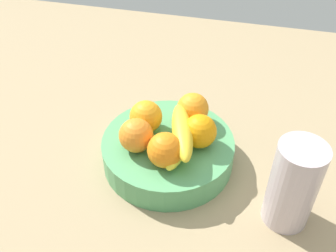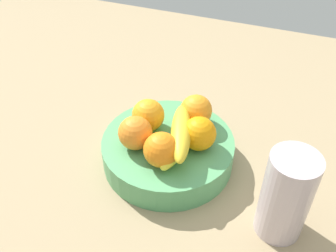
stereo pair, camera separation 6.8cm
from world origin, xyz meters
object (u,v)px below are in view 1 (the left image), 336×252
(thermos_tumbler, at_px, (293,185))
(orange_back_right, at_px, (193,109))
(banana_bunch, at_px, (182,136))
(orange_center, at_px, (165,150))
(orange_back_left, at_px, (200,131))
(orange_front_left, at_px, (146,117))
(orange_front_right, at_px, (136,135))
(fruit_bowl, at_px, (168,151))

(thermos_tumbler, bearing_deg, orange_back_right, -37.55)
(orange_back_right, relative_size, banana_bunch, 0.39)
(orange_center, height_order, orange_back_right, same)
(orange_center, relative_size, orange_back_left, 1.00)
(orange_center, distance_m, banana_bunch, 0.06)
(orange_front_left, distance_m, orange_back_right, 0.10)
(orange_front_left, bearing_deg, banana_bunch, 156.84)
(orange_front_left, height_order, orange_front_right, same)
(fruit_bowl, height_order, orange_back_left, orange_back_left)
(orange_front_right, height_order, orange_back_left, same)
(fruit_bowl, relative_size, thermos_tumbler, 1.56)
(orange_front_right, distance_m, orange_back_right, 0.15)
(fruit_bowl, bearing_deg, orange_center, 99.24)
(orange_front_left, height_order, orange_back_left, same)
(fruit_bowl, distance_m, orange_center, 0.09)
(thermos_tumbler, bearing_deg, orange_front_right, -9.62)
(orange_front_right, bearing_deg, orange_front_left, -91.91)
(orange_front_left, bearing_deg, orange_center, 126.23)
(orange_back_left, distance_m, banana_bunch, 0.04)
(orange_center, bearing_deg, orange_back_right, -100.51)
(fruit_bowl, distance_m, orange_back_left, 0.09)
(fruit_bowl, distance_m, thermos_tumbler, 0.27)
(fruit_bowl, xyz_separation_m, orange_front_left, (0.05, -0.02, 0.06))
(orange_front_left, distance_m, thermos_tumbler, 0.32)
(orange_back_left, height_order, thermos_tumbler, thermos_tumbler)
(fruit_bowl, relative_size, orange_front_right, 4.01)
(orange_front_left, bearing_deg, orange_front_right, 88.09)
(orange_front_right, relative_size, thermos_tumbler, 0.39)
(fruit_bowl, distance_m, orange_back_right, 0.11)
(banana_bunch, bearing_deg, orange_back_left, -150.29)
(orange_front_left, bearing_deg, fruit_bowl, 156.18)
(orange_front_left, relative_size, orange_front_right, 1.00)
(orange_back_right, distance_m, banana_bunch, 0.09)
(orange_center, height_order, thermos_tumbler, thermos_tumbler)
(orange_back_left, xyz_separation_m, thermos_tumbler, (-0.19, 0.10, -0.01))
(orange_front_left, bearing_deg, orange_back_left, 171.36)
(orange_center, bearing_deg, banana_bunch, -112.55)
(orange_center, bearing_deg, fruit_bowl, -80.76)
(banana_bunch, xyz_separation_m, thermos_tumbler, (-0.22, 0.08, -0.00))
(orange_front_left, height_order, banana_bunch, orange_front_left)
(orange_front_right, bearing_deg, banana_bunch, -164.32)
(fruit_bowl, distance_m, orange_front_left, 0.09)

